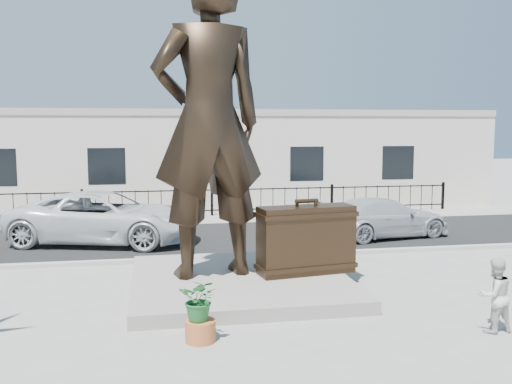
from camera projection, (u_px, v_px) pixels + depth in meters
ground at (272, 305)px, 12.63m from camera, size 100.00×100.00×0.00m
street at (226, 236)px, 20.44m from camera, size 40.00×7.00×0.01m
curb at (241, 257)px, 17.02m from camera, size 40.00×0.25×0.12m
far_sidewalk at (214, 218)px, 24.35m from camera, size 40.00×2.50×0.02m
plinth at (240, 282)px, 13.99m from camera, size 5.20×5.20×0.30m
fence at (212, 202)px, 25.06m from camera, size 22.00×0.10×1.20m
building at (203, 160)px, 28.98m from camera, size 28.00×7.00×4.40m
statue at (208, 121)px, 13.64m from camera, size 3.03×2.29×7.52m
suitcase at (306, 240)px, 14.14m from camera, size 2.48×1.12×1.68m
tourist at (495, 295)px, 10.92m from camera, size 0.76×0.62×1.45m
car_white at (104, 217)px, 19.23m from camera, size 6.80×4.49×1.74m
car_silver at (384, 217)px, 20.28m from camera, size 5.10×2.85×1.40m
worker at (190, 201)px, 23.76m from camera, size 1.18×0.95×1.60m
planter at (200, 331)px, 10.48m from camera, size 0.56×0.56×0.40m
shrub at (200, 299)px, 10.41m from camera, size 0.90×0.84×0.81m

